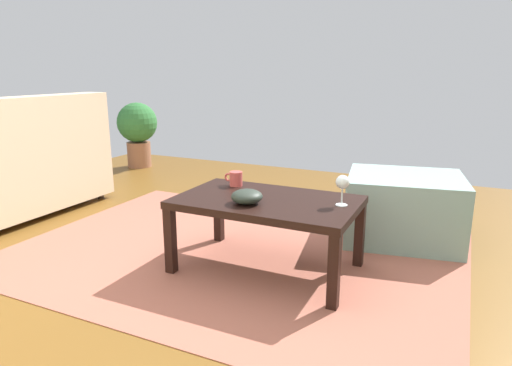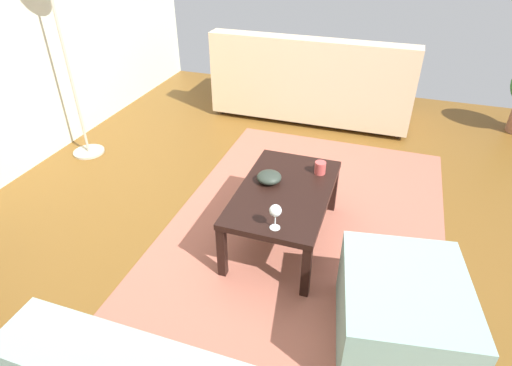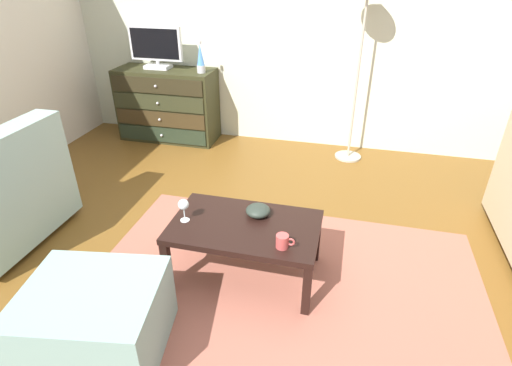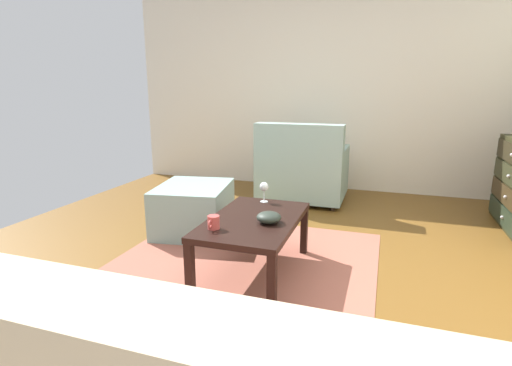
{
  "view_description": "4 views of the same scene",
  "coord_description": "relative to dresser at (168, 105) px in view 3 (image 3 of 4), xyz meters",
  "views": [
    {
      "loc": [
        -1.0,
        2.02,
        1.07
      ],
      "look_at": [
        -0.08,
        0.07,
        0.52
      ],
      "focal_mm": 31.48,
      "sensor_mm": 36.0,
      "label": 1
    },
    {
      "loc": [
        -2.27,
        -0.62,
        1.92
      ],
      "look_at": [
        -0.27,
        0.05,
        0.55
      ],
      "focal_mm": 29.61,
      "sensor_mm": 36.0,
      "label": 2
    },
    {
      "loc": [
        0.51,
        -2.11,
        1.89
      ],
      "look_at": [
        -0.01,
        -0.04,
        0.7
      ],
      "focal_mm": 28.02,
      "sensor_mm": 36.0,
      "label": 3
    },
    {
      "loc": [
        2.31,
        0.74,
        1.26
      ],
      "look_at": [
        0.09,
        -0.01,
        0.69
      ],
      "focal_mm": 27.4,
      "sensor_mm": 36.0,
      "label": 4
    }
  ],
  "objects": [
    {
      "name": "wine_glass",
      "position": [
        1.12,
        -2.16,
        0.11
      ],
      "size": [
        0.07,
        0.07,
        0.16
      ],
      "color": "silver",
      "rests_on": "coffee_table"
    },
    {
      "name": "dresser",
      "position": [
        0.0,
        0.0,
        0.0
      ],
      "size": [
        1.13,
        0.49,
        0.82
      ],
      "color": "#2C2C17",
      "rests_on": "ground_plane"
    },
    {
      "name": "ottoman",
      "position": [
        0.9,
        -2.89,
        -0.2
      ],
      "size": [
        0.79,
        0.71,
        0.43
      ],
      "primitive_type": "cube",
      "rotation": [
        0.0,
        0.0,
        0.17
      ],
      "color": "#7B9D96",
      "rests_on": "ground_plane"
    },
    {
      "name": "coffee_table",
      "position": [
        1.51,
        -2.11,
        -0.06
      ],
      "size": [
        0.96,
        0.58,
        0.4
      ],
      "color": "black",
      "rests_on": "ground_plane"
    },
    {
      "name": "bowl_decorative",
      "position": [
        1.57,
        -1.98,
        0.03
      ],
      "size": [
        0.16,
        0.16,
        0.07
      ],
      "primitive_type": "ellipsoid",
      "color": "#272F28",
      "rests_on": "coffee_table"
    },
    {
      "name": "lava_lamp",
      "position": [
        0.46,
        -0.04,
        0.56
      ],
      "size": [
        0.09,
        0.09,
        0.33
      ],
      "color": "#B7B7BC",
      "rests_on": "dresser"
    },
    {
      "name": "area_rug",
      "position": [
        1.78,
        -2.23,
        -0.41
      ],
      "size": [
        2.6,
        1.9,
        0.01
      ],
      "primitive_type": "cube",
      "color": "#9D5847",
      "rests_on": "ground_plane"
    },
    {
      "name": "tv",
      "position": [
        -0.08,
        0.02,
        0.65
      ],
      "size": [
        0.6,
        0.18,
        0.45
      ],
      "color": "silver",
      "rests_on": "dresser"
    },
    {
      "name": "wall_accent_rear",
      "position": [
        1.58,
        0.31,
        0.86
      ],
      "size": [
        5.95,
        0.12,
        2.54
      ],
      "primitive_type": "cube",
      "color": "beige",
      "rests_on": "ground_plane"
    },
    {
      "name": "mug",
      "position": [
        1.79,
        -2.28,
        0.04
      ],
      "size": [
        0.11,
        0.08,
        0.08
      ],
      "color": "#BA4542",
      "rests_on": "coffee_table"
    },
    {
      "name": "ground_plane",
      "position": [
        1.58,
        -2.03,
        -0.44
      ],
      "size": [
        5.95,
        5.16,
        0.05
      ],
      "primitive_type": "cube",
      "color": "brown"
    }
  ]
}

